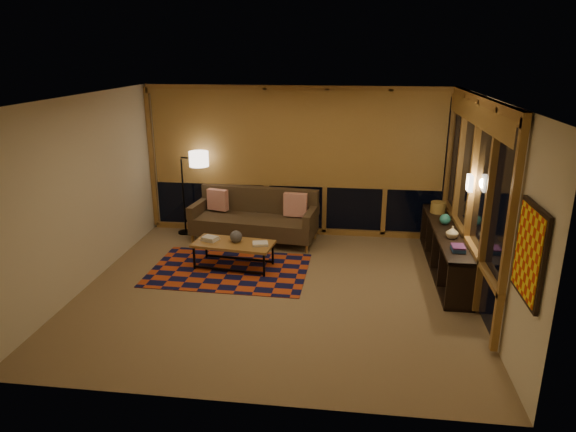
# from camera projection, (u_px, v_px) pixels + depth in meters

# --- Properties ---
(floor) EXTENTS (5.50, 5.00, 0.01)m
(floor) POSITION_uv_depth(u_px,v_px,m) (276.00, 290.00, 7.37)
(floor) COLOR #917A52
(floor) RESTS_ON ground
(ceiling) EXTENTS (5.50, 5.00, 0.01)m
(ceiling) POSITION_uv_depth(u_px,v_px,m) (275.00, 98.00, 6.53)
(ceiling) COLOR white
(ceiling) RESTS_ON walls
(walls) EXTENTS (5.51, 5.01, 2.70)m
(walls) POSITION_uv_depth(u_px,v_px,m) (275.00, 199.00, 6.95)
(walls) COLOR beige
(walls) RESTS_ON floor
(window_wall_back) EXTENTS (5.30, 0.16, 2.60)m
(window_wall_back) POSITION_uv_depth(u_px,v_px,m) (295.00, 162.00, 9.24)
(window_wall_back) COLOR olive
(window_wall_back) RESTS_ON walls
(window_wall_right) EXTENTS (0.16, 3.70, 2.60)m
(window_wall_right) POSITION_uv_depth(u_px,v_px,m) (470.00, 194.00, 7.19)
(window_wall_right) COLOR olive
(window_wall_right) RESTS_ON walls
(wall_art) EXTENTS (0.06, 0.74, 0.94)m
(wall_art) POSITION_uv_depth(u_px,v_px,m) (529.00, 253.00, 4.85)
(wall_art) COLOR red
(wall_art) RESTS_ON walls
(wall_sconce) EXTENTS (0.12, 0.18, 0.22)m
(wall_sconce) POSITION_uv_depth(u_px,v_px,m) (470.00, 183.00, 7.00)
(wall_sconce) COLOR #FFE9CD
(wall_sconce) RESTS_ON walls
(sofa) EXTENTS (2.28, 1.14, 0.89)m
(sofa) POSITION_uv_depth(u_px,v_px,m) (254.00, 217.00, 9.13)
(sofa) COLOR #453624
(sofa) RESTS_ON floor
(pillow_left) EXTENTS (0.40, 0.23, 0.38)m
(pillow_left) POSITION_uv_depth(u_px,v_px,m) (218.00, 202.00, 9.37)
(pillow_left) COLOR red
(pillow_left) RESTS_ON sofa
(pillow_right) EXTENTS (0.42, 0.17, 0.41)m
(pillow_right) POSITION_uv_depth(u_px,v_px,m) (295.00, 206.00, 9.06)
(pillow_right) COLOR red
(pillow_right) RESTS_ON sofa
(area_rug) EXTENTS (2.45, 1.66, 0.01)m
(area_rug) POSITION_uv_depth(u_px,v_px,m) (229.00, 270.00, 8.01)
(area_rug) COLOR #AC3C16
(area_rug) RESTS_ON floor
(coffee_table) EXTENTS (1.30, 0.72, 0.41)m
(coffee_table) POSITION_uv_depth(u_px,v_px,m) (234.00, 255.00, 8.06)
(coffee_table) COLOR olive
(coffee_table) RESTS_ON floor
(book_stack_a) EXTENTS (0.28, 0.25, 0.07)m
(book_stack_a) POSITION_uv_depth(u_px,v_px,m) (210.00, 239.00, 8.08)
(book_stack_a) COLOR silver
(book_stack_a) RESTS_ON coffee_table
(book_stack_b) EXTENTS (0.24, 0.21, 0.04)m
(book_stack_b) POSITION_uv_depth(u_px,v_px,m) (260.00, 244.00, 7.90)
(book_stack_b) COLOR silver
(book_stack_b) RESTS_ON coffee_table
(ceramic_pot) EXTENTS (0.23, 0.23, 0.19)m
(ceramic_pot) POSITION_uv_depth(u_px,v_px,m) (236.00, 236.00, 8.00)
(ceramic_pot) COLOR black
(ceramic_pot) RESTS_ON coffee_table
(floor_lamp) EXTENTS (0.59, 0.45, 1.58)m
(floor_lamp) POSITION_uv_depth(u_px,v_px,m) (183.00, 192.00, 9.42)
(floor_lamp) COLOR black
(floor_lamp) RESTS_ON floor
(bookshelf) EXTENTS (0.40, 2.72, 0.68)m
(bookshelf) POSITION_uv_depth(u_px,v_px,m) (445.00, 250.00, 7.91)
(bookshelf) COLOR black
(bookshelf) RESTS_ON floor
(basket) EXTENTS (0.31, 0.31, 0.18)m
(basket) POSITION_uv_depth(u_px,v_px,m) (438.00, 207.00, 8.58)
(basket) COLOR olive
(basket) RESTS_ON bookshelf
(teal_bowl) EXTENTS (0.22, 0.22, 0.17)m
(teal_bowl) POSITION_uv_depth(u_px,v_px,m) (445.00, 219.00, 8.00)
(teal_bowl) COLOR #297C72
(teal_bowl) RESTS_ON bookshelf
(vase) EXTENTS (0.22, 0.22, 0.18)m
(vase) POSITION_uv_depth(u_px,v_px,m) (452.00, 232.00, 7.40)
(vase) COLOR #C4B388
(vase) RESTS_ON bookshelf
(shelf_book_stack) EXTENTS (0.19, 0.25, 0.07)m
(shelf_book_stack) POSITION_uv_depth(u_px,v_px,m) (458.00, 248.00, 6.96)
(shelf_book_stack) COLOR silver
(shelf_book_stack) RESTS_ON bookshelf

